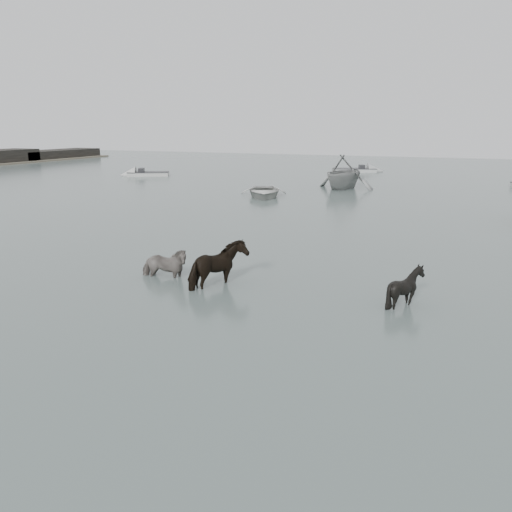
{
  "coord_description": "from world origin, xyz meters",
  "views": [
    {
      "loc": [
        4.75,
        -11.18,
        4.67
      ],
      "look_at": [
        -0.64,
        1.74,
        1.0
      ],
      "focal_mm": 35.0,
      "sensor_mm": 36.0,
      "label": 1
    }
  ],
  "objects_px": {
    "pony_pinto": "(164,257)",
    "pony_dark": "(219,260)",
    "rowboat_lead": "(264,190)",
    "pony_black": "(406,282)"
  },
  "relations": [
    {
      "from": "pony_dark",
      "to": "rowboat_lead",
      "type": "bearing_deg",
      "value": 16.31
    },
    {
      "from": "pony_pinto",
      "to": "pony_black",
      "type": "relative_size",
      "value": 1.29
    },
    {
      "from": "pony_dark",
      "to": "pony_black",
      "type": "distance_m",
      "value": 5.34
    },
    {
      "from": "pony_pinto",
      "to": "pony_dark",
      "type": "height_order",
      "value": "pony_dark"
    },
    {
      "from": "pony_dark",
      "to": "rowboat_lead",
      "type": "relative_size",
      "value": 0.36
    },
    {
      "from": "rowboat_lead",
      "to": "pony_black",
      "type": "bearing_deg",
      "value": -79.27
    },
    {
      "from": "pony_pinto",
      "to": "rowboat_lead",
      "type": "bearing_deg",
      "value": 1.25
    },
    {
      "from": "pony_pinto",
      "to": "pony_dark",
      "type": "xyz_separation_m",
      "value": [
        2.01,
        -0.1,
        0.12
      ]
    },
    {
      "from": "pony_black",
      "to": "rowboat_lead",
      "type": "relative_size",
      "value": 0.29
    },
    {
      "from": "pony_black",
      "to": "pony_dark",
      "type": "bearing_deg",
      "value": 79.18
    }
  ]
}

